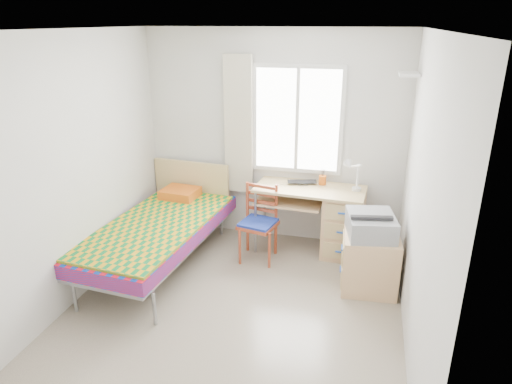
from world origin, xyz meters
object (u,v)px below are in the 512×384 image
Objects in this scene: bed at (160,228)px; printer at (371,224)px; chair at (260,218)px; desk at (338,219)px; cabinet at (369,263)px.

bed is 3.78× the size of printer.
chair reaches higher than printer.
chair is 1.50× the size of printer.
desk is at bearing 33.80° from chair.
chair reaches higher than cabinet.
desk is 2.17× the size of cabinet.
desk is 1.47× the size of chair.
bed is 2.53× the size of chair.
bed is 3.74× the size of cabinet.
printer is at bearing 117.17° from cabinet.
cabinet is 1.01× the size of printer.
chair is 1.32m from printer.
desk is at bearing 27.22° from bed.
bed is 2.32m from printer.
bed is 2.33m from cabinet.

